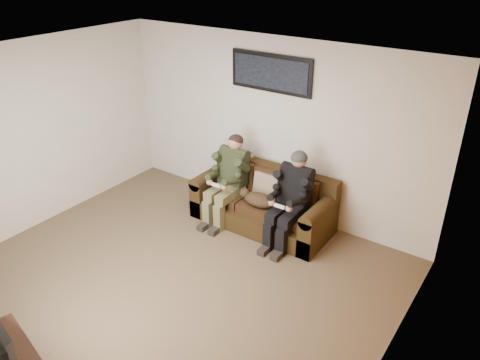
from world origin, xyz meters
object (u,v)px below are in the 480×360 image
Objects in this scene: person_left at (229,175)px; cat at (258,199)px; person_right at (291,194)px; television at (4,336)px; framed_poster at (271,73)px; sofa at (265,204)px.

person_left is 1.91× the size of cat.
person_left is 0.99× the size of person_right.
cat is at bearing -7.31° from person_left.
person_left is 1.13× the size of television.
sofa is at bearing -63.12° from framed_poster.
framed_poster is at bearing 102.78° from television.
framed_poster reaches higher than sofa.
television is (-0.25, -3.54, 0.23)m from cat.
sofa is at bearing 97.57° from cat.
television reaches higher than sofa.
person_right reaches higher than sofa.
person_left is 0.58m from cat.
sofa reaches higher than cat.
framed_poster is 4.39m from television.
television is (0.30, -3.61, 0.03)m from person_left.
framed_poster is (-0.23, 0.63, 1.60)m from cat.
framed_poster is (-0.71, 0.56, 1.40)m from person_right.
sofa is at bearing 99.72° from television.
cat is at bearing 98.99° from television.
sofa is at bearing 17.96° from person_left.
person_right is 0.53m from cat.
cat is at bearing -82.43° from sofa.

